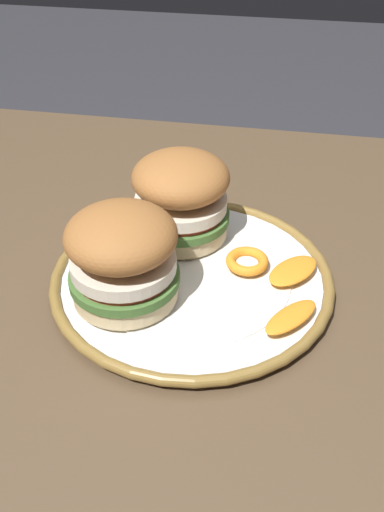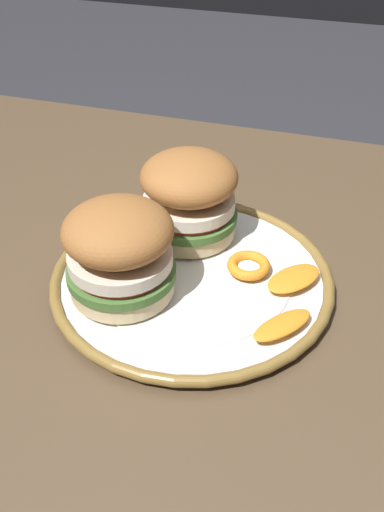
{
  "view_description": "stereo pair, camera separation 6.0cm",
  "coord_description": "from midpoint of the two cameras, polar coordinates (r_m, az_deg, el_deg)",
  "views": [
    {
      "loc": [
        0.16,
        -0.46,
        1.19
      ],
      "look_at": [
        0.07,
        0.02,
        0.81
      ],
      "focal_mm": 40.71,
      "sensor_mm": 36.0,
      "label": 1
    },
    {
      "loc": [
        0.22,
        -0.45,
        1.19
      ],
      "look_at": [
        0.07,
        0.02,
        0.81
      ],
      "focal_mm": 40.71,
      "sensor_mm": 36.0,
      "label": 2
    }
  ],
  "objects": [
    {
      "name": "dining_table",
      "position": [
        0.72,
        -3.55,
        -9.29
      ],
      "size": [
        1.29,
        0.86,
        0.77
      ],
      "color": "brown",
      "rests_on": "ground"
    },
    {
      "name": "sandwich_half_right",
      "position": [
        0.66,
        2.31,
        5.92
      ],
      "size": [
        0.14,
        0.14,
        0.1
      ],
      "color": "beige",
      "rests_on": "dinner_plate"
    },
    {
      "name": "orange_peel_strip_short",
      "position": [
        0.63,
        12.67,
        -2.27
      ],
      "size": [
        0.07,
        0.08,
        0.01
      ],
      "color": "orange",
      "rests_on": "dinner_plate"
    },
    {
      "name": "dinner_plate",
      "position": [
        0.63,
        2.7,
        -2.3
      ],
      "size": [
        0.31,
        0.31,
        0.02
      ],
      "color": "white",
      "rests_on": "dining_table"
    },
    {
      "name": "sandwich_half_left",
      "position": [
        0.58,
        -4.21,
        0.5
      ],
      "size": [
        0.14,
        0.14,
        0.1
      ],
      "color": "beige",
      "rests_on": "dinner_plate"
    },
    {
      "name": "orange_peel_curled",
      "position": [
        0.63,
        8.28,
        -1.04
      ],
      "size": [
        0.07,
        0.07,
        0.01
      ],
      "color": "orange",
      "rests_on": "dinner_plate"
    },
    {
      "name": "orange_peel_strip_long",
      "position": [
        0.57,
        11.86,
        -6.78
      ],
      "size": [
        0.06,
        0.07,
        0.01
      ],
      "color": "orange",
      "rests_on": "dinner_plate"
    }
  ]
}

